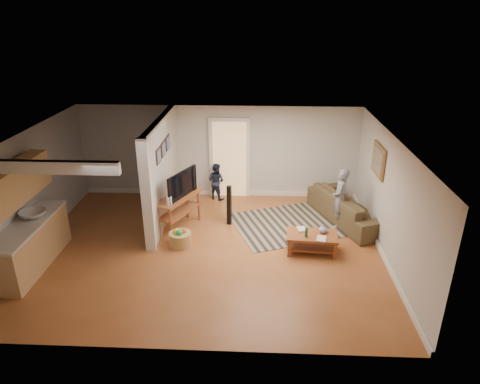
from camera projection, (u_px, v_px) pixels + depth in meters
The scene contains 11 objects.
ground at pixel (207, 249), 9.30m from camera, with size 7.50×7.50×0.00m, color brown.
room_shell at pixel (158, 179), 9.16m from camera, with size 7.54×6.02×2.52m.
area_rug at pixel (292, 223), 10.39m from camera, with size 2.75×2.01×0.01m, color black.
sofa at pixel (347, 220), 10.56m from camera, with size 2.44×0.95×0.71m, color #493924.
coffee_table at pixel (313, 238), 9.08m from camera, with size 1.11×0.70×0.63m.
tv_console at pixel (179, 199), 9.86m from camera, with size 1.01×1.43×1.15m.
speaker_left at pixel (229, 205), 10.19m from camera, with size 0.10×0.10×0.99m, color black.
speaker_right at pixel (230, 204), 10.39m from camera, with size 0.09×0.09×0.90m, color black.
toy_basket at pixel (180, 238), 9.36m from camera, with size 0.49×0.49×0.43m.
child at pixel (337, 226), 10.29m from camera, with size 0.53×0.35×1.45m, color gray.
toddler at pixel (216, 198), 11.78m from camera, with size 0.49×0.39×1.02m, color #1B2339.
Camera 1 is at (1.08, -8.02, 4.80)m, focal length 32.00 mm.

